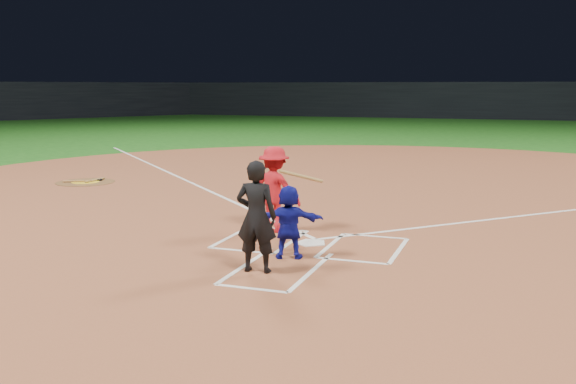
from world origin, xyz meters
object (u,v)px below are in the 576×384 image
(on_deck_circle, at_px, (85,182))
(home_plate, at_px, (311,243))
(catcher, at_px, (289,222))
(batter_at_plate, at_px, (274,189))
(umpire, at_px, (256,217))

(on_deck_circle, bearing_deg, home_plate, -29.74)
(on_deck_circle, relative_size, catcher, 1.39)
(home_plate, distance_m, on_deck_circle, 9.85)
(home_plate, height_order, catcher, catcher)
(on_deck_circle, distance_m, batter_at_plate, 8.69)
(on_deck_circle, relative_size, umpire, 0.99)
(umpire, bearing_deg, on_deck_circle, -45.25)
(catcher, relative_size, batter_at_plate, 0.74)
(catcher, bearing_deg, on_deck_circle, -50.27)
(home_plate, xyz_separation_m, on_deck_circle, (-8.55, 4.89, -0.00))
(umpire, bearing_deg, catcher, -107.94)
(on_deck_circle, xyz_separation_m, catcher, (8.50, -5.96, 0.61))
(catcher, xyz_separation_m, batter_at_plate, (-0.93, 1.77, 0.22))
(on_deck_circle, xyz_separation_m, umpire, (8.30, -6.87, 0.86))
(home_plate, relative_size, catcher, 0.49)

